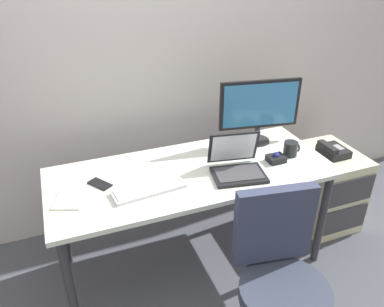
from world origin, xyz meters
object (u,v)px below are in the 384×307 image
at_px(monitor_main, 260,108).
at_px(paper_notepad, 70,198).
at_px(file_cabinet, 324,187).
at_px(trackball_mouse, 276,158).
at_px(desk_phone, 333,151).
at_px(keyboard, 149,189).
at_px(laptop, 237,164).
at_px(office_chair, 278,291).
at_px(cell_phone, 100,184).
at_px(coffee_mug, 291,149).

relative_size(monitor_main, paper_notepad, 2.65).
xyz_separation_m(file_cabinet, trackball_mouse, (-0.59, -0.16, 0.46)).
distance_m(monitor_main, trackball_mouse, 0.37).
height_order(file_cabinet, desk_phone, desk_phone).
height_order(monitor_main, keyboard, monitor_main).
bearing_deg(laptop, monitor_main, 44.76).
height_order(desk_phone, trackball_mouse, trackball_mouse).
xyz_separation_m(office_chair, cell_phone, (-0.71, 0.82, 0.30)).
xyz_separation_m(file_cabinet, laptop, (-0.88, -0.18, 0.49)).
distance_m(laptop, paper_notepad, 0.97).
xyz_separation_m(keyboard, coffee_mug, (0.98, 0.07, 0.03)).
distance_m(office_chair, trackball_mouse, 0.84).
height_order(file_cabinet, laptop, laptop).
height_order(keyboard, paper_notepad, keyboard).
distance_m(keyboard, trackball_mouse, 0.84).
distance_m(desk_phone, keyboard, 1.44).
distance_m(trackball_mouse, paper_notepad, 1.26).
xyz_separation_m(office_chair, monitor_main, (0.40, 0.98, 0.55)).
relative_size(desk_phone, trackball_mouse, 1.82).
distance_m(trackball_mouse, cell_phone, 1.10).
bearing_deg(monitor_main, desk_phone, -15.42).
height_order(monitor_main, laptop, monitor_main).
distance_m(laptop, trackball_mouse, 0.30).
relative_size(desk_phone, monitor_main, 0.36).
bearing_deg(trackball_mouse, paper_notepad, 177.77).
bearing_deg(trackball_mouse, file_cabinet, 14.74).
bearing_deg(laptop, cell_phone, 168.76).
height_order(keyboard, cell_phone, keyboard).
xyz_separation_m(file_cabinet, paper_notepad, (-1.85, -0.11, 0.45)).
height_order(keyboard, trackball_mouse, trackball_mouse).
xyz_separation_m(coffee_mug, paper_notepad, (-1.40, 0.01, -0.04)).
distance_m(keyboard, coffee_mug, 0.98).
relative_size(trackball_mouse, coffee_mug, 1.10).
xyz_separation_m(office_chair, paper_notepad, (-0.89, 0.74, 0.30)).
distance_m(file_cabinet, monitor_main, 0.90).
bearing_deg(office_chair, desk_phone, 40.72).
relative_size(paper_notepad, cell_phone, 1.46).
bearing_deg(coffee_mug, monitor_main, 112.61).
height_order(laptop, coffee_mug, laptop).
bearing_deg(keyboard, coffee_mug, 4.01).
distance_m(file_cabinet, laptop, 1.03).
bearing_deg(desk_phone, trackball_mouse, -166.58).
distance_m(desk_phone, paper_notepad, 1.85).
height_order(office_chair, paper_notepad, office_chair).
xyz_separation_m(desk_phone, monitor_main, (-0.56, 0.15, 0.36)).
distance_m(monitor_main, coffee_mug, 0.34).
distance_m(keyboard, cell_phone, 0.30).
distance_m(monitor_main, laptop, 0.49).
bearing_deg(office_chair, keyboard, 125.55).
xyz_separation_m(desk_phone, office_chair, (-0.96, -0.82, -0.19)).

